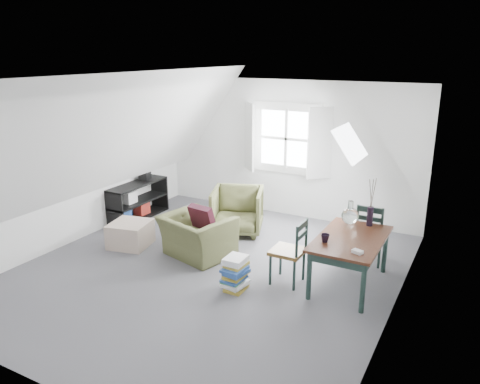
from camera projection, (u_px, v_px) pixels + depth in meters
The scene contains 24 objects.
floor at pixel (209, 270), 6.62m from camera, with size 5.50×5.50×0.00m, color #535359.
ceiling at pixel (205, 90), 5.90m from camera, with size 5.50×5.50×0.00m, color white.
wall_back at pixel (287, 149), 8.57m from camera, with size 5.00×5.00×0.00m, color white.
wall_front at pixel (32, 264), 3.94m from camera, with size 5.00×5.00×0.00m, color white.
wall_left at pixel (73, 165), 7.39m from camera, with size 5.50×5.50×0.00m, color white.
wall_right at pixel (400, 215), 5.12m from camera, with size 5.50×5.50×0.00m, color white.
slope_left at pixel (116, 137), 6.81m from camera, with size 5.50×5.50×0.00m, color white.
slope_right at pixel (319, 159), 5.40m from camera, with size 5.50×5.50×0.00m, color white.
dormer_window at pixel (286, 139), 8.45m from camera, with size 1.71×0.35×1.30m.
skylight at pixel (350, 143), 6.50m from camera, with size 0.55×0.75×0.04m, color white.
armchair_near at pixel (198, 256), 7.09m from camera, with size 0.97×0.85×0.63m, color #4A4E2B.
armchair_far at pixel (237, 232), 8.02m from camera, with size 0.82×0.85×0.77m, color #4A4E2B.
throw_pillow at pixel (202, 218), 7.06m from camera, with size 0.40×0.11×0.40m, color #3C101D.
ottoman at pixel (130, 234), 7.41m from camera, with size 0.58×0.58×0.39m, color tan.
dining_table at pixel (351, 244), 6.04m from camera, with size 0.81×1.35×0.67m.
demijohn at pixel (350, 215), 6.42m from camera, with size 0.23×0.23×0.33m.
vase_twigs at pixel (370, 215), 6.39m from camera, with size 0.09×0.09×0.67m.
cup at pixel (325, 242), 5.88m from camera, with size 0.11×0.11×0.10m, color black.
paper_box at pixel (357, 252), 5.54m from camera, with size 0.12×0.08×0.04m, color white.
dining_chair_far at pixel (371, 232), 6.74m from camera, with size 0.42×0.42×0.90m.
dining_chair_near at pixel (290, 251), 6.13m from camera, with size 0.42×0.42×0.89m.
media_shelf at pixel (136, 203), 8.61m from camera, with size 0.43×1.30×0.66m.
electronics_box at pixel (145, 176), 8.73m from camera, with size 0.16×0.23×0.18m, color black.
magazine_stack at pixel (235, 274), 6.03m from camera, with size 0.33×0.39×0.44m.
Camera 1 is at (3.25, -5.08, 2.97)m, focal length 35.00 mm.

